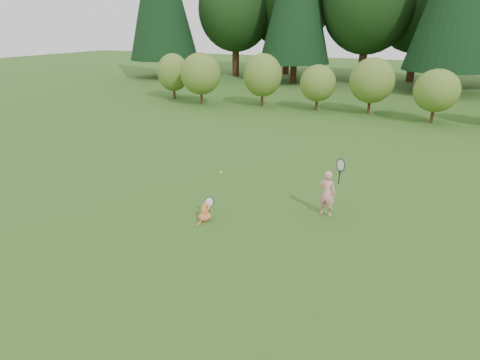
% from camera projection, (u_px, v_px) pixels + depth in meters
% --- Properties ---
extents(ground, '(100.00, 100.00, 0.00)m').
position_uv_depth(ground, '(218.00, 217.00, 9.58)').
color(ground, '#265618').
rests_on(ground, ground).
extents(shrub_row, '(28.00, 3.00, 2.80)m').
position_uv_depth(shrub_row, '(341.00, 86.00, 20.02)').
color(shrub_row, '#476B21').
rests_on(shrub_row, ground).
extents(child, '(0.62, 0.39, 1.68)m').
position_uv_depth(child, '(327.00, 192.00, 9.47)').
color(child, pink).
rests_on(child, ground).
extents(cat, '(0.42, 0.64, 0.62)m').
position_uv_depth(cat, '(205.00, 211.00, 9.35)').
color(cat, '#D35A28').
rests_on(cat, ground).
extents(tennis_ball, '(0.08, 0.08, 0.08)m').
position_uv_depth(tennis_ball, '(221.00, 173.00, 10.79)').
color(tennis_ball, '#A6CF18').
rests_on(tennis_ball, ground).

